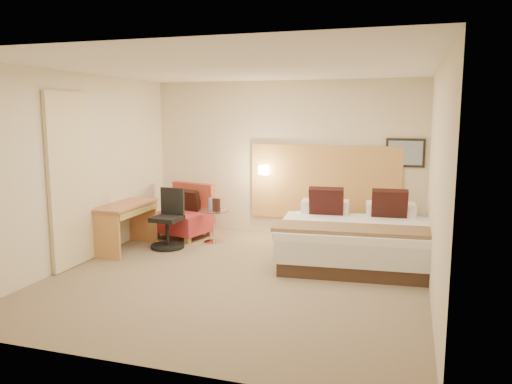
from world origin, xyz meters
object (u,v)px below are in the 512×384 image
(side_table, at_px, (214,225))
(desk_chair, at_px, (169,224))
(lounge_chair, at_px, (185,216))
(desk, at_px, (126,214))
(bed, at_px, (356,238))

(side_table, distance_m, desk_chair, 0.76)
(lounge_chair, height_order, desk_chair, desk_chair)
(desk, distance_m, desk_chair, 0.68)
(desk_chair, bearing_deg, bed, 3.34)
(side_table, height_order, desk, desk)
(lounge_chair, xyz_separation_m, side_table, (0.64, -0.27, -0.06))
(side_table, height_order, desk_chair, desk_chair)
(side_table, relative_size, desk, 0.52)
(desk, bearing_deg, lounge_chair, 64.86)
(desk, height_order, desk_chair, desk_chair)
(desk_chair, bearing_deg, lounge_chair, 94.61)
(desk, bearing_deg, desk_chair, 29.78)
(lounge_chair, relative_size, desk_chair, 1.09)
(side_table, bearing_deg, lounge_chair, 157.41)
(bed, relative_size, desk_chair, 2.43)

